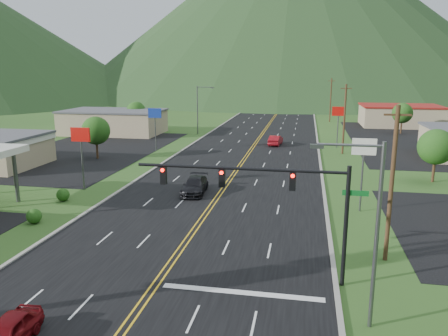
% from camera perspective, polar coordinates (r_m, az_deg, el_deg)
% --- Properties ---
extents(traffic_signal, '(13.10, 0.43, 7.00)m').
position_cam_1_polar(traffic_signal, '(24.75, 6.55, -3.13)').
color(traffic_signal, black).
rests_on(traffic_signal, ground).
extents(streetlight_east, '(3.28, 0.25, 9.00)m').
position_cam_1_polar(streetlight_east, '(21.16, 18.58, -6.95)').
color(streetlight_east, '#59595E').
rests_on(streetlight_east, ground).
extents(streetlight_west, '(3.28, 0.25, 9.00)m').
position_cam_1_polar(streetlight_west, '(82.46, -3.27, 7.99)').
color(streetlight_west, '#59595E').
rests_on(streetlight_west, ground).
extents(building_west_far, '(18.40, 11.40, 4.50)m').
position_cam_1_polar(building_west_far, '(86.29, -14.21, 5.88)').
color(building_west_far, gray).
rests_on(building_west_far, ground).
extents(building_east_far, '(16.40, 12.40, 4.50)m').
position_cam_1_polar(building_east_far, '(102.20, 21.99, 6.37)').
color(building_east_far, gray).
rests_on(building_east_far, ground).
extents(pole_sign_west_a, '(2.00, 0.18, 6.40)m').
position_cam_1_polar(pole_sign_west_a, '(46.03, -18.19, 3.37)').
color(pole_sign_west_a, '#59595E').
rests_on(pole_sign_west_a, ground).
extents(pole_sign_west_b, '(2.00, 0.18, 6.40)m').
position_cam_1_polar(pole_sign_west_b, '(65.97, -9.02, 6.53)').
color(pole_sign_west_b, '#59595E').
rests_on(pole_sign_west_b, ground).
extents(pole_sign_east_a, '(2.00, 0.18, 6.40)m').
position_cam_1_polar(pole_sign_east_a, '(38.72, 17.78, 1.72)').
color(pole_sign_east_a, '#59595E').
rests_on(pole_sign_east_a, ground).
extents(pole_sign_east_b, '(2.00, 0.18, 6.40)m').
position_cam_1_polar(pole_sign_east_b, '(70.29, 14.72, 6.65)').
color(pole_sign_east_b, '#59595E').
rests_on(pole_sign_east_b, ground).
extents(tree_west_a, '(3.84, 3.84, 5.82)m').
position_cam_1_polar(tree_west_a, '(62.09, -16.39, 4.70)').
color(tree_west_a, '#382314').
rests_on(tree_west_a, ground).
extents(tree_west_b, '(3.84, 3.84, 5.82)m').
position_cam_1_polar(tree_west_b, '(88.58, -11.41, 7.25)').
color(tree_west_b, '#382314').
rests_on(tree_west_b, ground).
extents(tree_east_a, '(3.84, 3.84, 5.82)m').
position_cam_1_polar(tree_east_a, '(52.31, 25.97, 2.49)').
color(tree_east_a, '#382314').
rests_on(tree_east_a, ground).
extents(tree_east_b, '(3.84, 3.84, 5.82)m').
position_cam_1_polar(tree_east_b, '(89.94, 22.27, 6.64)').
color(tree_east_b, '#382314').
rests_on(tree_east_b, ground).
extents(utility_pole_a, '(1.60, 0.28, 10.00)m').
position_cam_1_polar(utility_pole_a, '(29.13, 21.05, -1.90)').
color(utility_pole_a, '#382314').
rests_on(utility_pole_a, ground).
extents(utility_pole_b, '(1.60, 0.28, 10.00)m').
position_cam_1_polar(utility_pole_b, '(65.36, 15.45, 6.24)').
color(utility_pole_b, '#382314').
rests_on(utility_pole_b, ground).
extents(utility_pole_c, '(1.60, 0.28, 10.00)m').
position_cam_1_polar(utility_pole_c, '(105.13, 13.76, 8.66)').
color(utility_pole_c, '#382314').
rests_on(utility_pole_c, ground).
extents(utility_pole_d, '(1.60, 0.28, 10.00)m').
position_cam_1_polar(utility_pole_d, '(145.03, 12.99, 9.75)').
color(utility_pole_d, '#382314').
rests_on(utility_pole_d, ground).
extents(mountain_n, '(220.00, 220.00, 85.00)m').
position_cam_1_polar(mountain_n, '(231.90, 9.15, 20.20)').
color(mountain_n, '#1F3B1B').
rests_on(mountain_n, ground).
extents(car_red_near, '(1.85, 4.11, 1.37)m').
position_cam_1_polar(car_red_near, '(22.67, -26.53, -18.88)').
color(car_red_near, maroon).
rests_on(car_red_near, ground).
extents(car_dark_mid, '(2.52, 5.46, 1.55)m').
position_cam_1_polar(car_dark_mid, '(43.34, -3.83, -2.35)').
color(car_dark_mid, black).
rests_on(car_dark_mid, ground).
extents(car_red_far, '(2.16, 4.91, 1.57)m').
position_cam_1_polar(car_red_far, '(71.27, 6.74, 3.60)').
color(car_red_far, maroon).
rests_on(car_red_far, ground).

